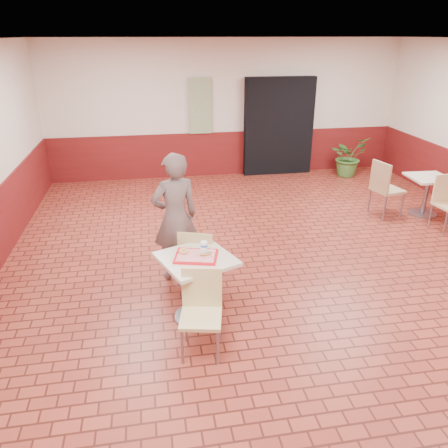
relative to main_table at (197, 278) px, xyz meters
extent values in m
cube|color=maroon|center=(1.34, 0.58, -0.53)|extent=(8.00, 10.00, 0.01)
cube|color=white|center=(1.34, 0.58, 2.47)|extent=(8.00, 10.00, 0.01)
cube|color=beige|center=(1.34, 5.58, 0.97)|extent=(8.00, 0.01, 3.00)
cube|color=#5C1211|center=(1.34, 5.56, -0.03)|extent=(8.00, 0.04, 1.00)
cube|color=black|center=(2.54, 5.46, 0.57)|extent=(1.60, 0.22, 2.20)
cube|color=gray|center=(0.74, 5.52, 1.07)|extent=(0.50, 0.03, 1.20)
cube|color=beige|center=(0.00, 0.00, 0.24)|extent=(0.75, 0.75, 0.04)
cylinder|color=gray|center=(0.00, 0.00, -0.16)|extent=(0.08, 0.08, 0.75)
cylinder|color=gray|center=(0.00, 0.00, -0.52)|extent=(0.54, 0.54, 0.03)
cube|color=#D9C782|center=(-0.03, -0.62, -0.11)|extent=(0.49, 0.49, 0.04)
cube|color=#D9C782|center=(0.01, -0.43, 0.14)|extent=(0.41, 0.11, 0.45)
cylinder|color=gray|center=(-0.24, -0.76, -0.33)|extent=(0.03, 0.03, 0.40)
cylinder|color=gray|center=(0.11, -0.83, -0.33)|extent=(0.03, 0.03, 0.40)
cylinder|color=gray|center=(-0.17, -0.41, -0.33)|extent=(0.03, 0.03, 0.40)
cylinder|color=gray|center=(0.18, -0.48, -0.33)|extent=(0.03, 0.03, 0.40)
cube|color=tan|center=(0.09, 0.55, -0.10)|extent=(0.54, 0.54, 0.04)
cube|color=tan|center=(0.03, 0.37, 0.15)|extent=(0.41, 0.17, 0.46)
cylinder|color=gray|center=(0.32, 0.67, -0.33)|extent=(0.03, 0.03, 0.41)
cylinder|color=gray|center=(-0.02, 0.78, -0.33)|extent=(0.03, 0.03, 0.41)
cylinder|color=gray|center=(0.20, 0.33, -0.33)|extent=(0.03, 0.03, 0.41)
cylinder|color=gray|center=(-0.14, 0.44, -0.33)|extent=(0.03, 0.03, 0.41)
imported|color=brown|center=(-0.16, 1.01, 0.33)|extent=(0.72, 0.57, 1.73)
cube|color=red|center=(0.00, 0.00, 0.27)|extent=(0.46, 0.36, 0.03)
cube|color=#E18585|center=(0.00, 0.00, 0.29)|extent=(0.41, 0.31, 0.00)
torus|color=#DF9E51|center=(-0.13, 0.09, 0.30)|extent=(0.14, 0.14, 0.03)
ellipsoid|color=gold|center=(0.11, -0.01, 0.31)|extent=(0.15, 0.10, 0.04)
cube|color=silver|center=(0.11, -0.01, 0.33)|extent=(0.13, 0.08, 0.01)
ellipsoid|color=#A04C16|center=(0.05, -0.03, 0.30)|extent=(0.03, 0.03, 0.02)
cylinder|color=white|center=(0.10, 0.12, 0.34)|extent=(0.08, 0.08, 0.10)
cylinder|color=blue|center=(0.10, 0.12, 0.34)|extent=(0.08, 0.08, 0.02)
cube|color=beige|center=(4.48, 2.48, 0.17)|extent=(0.68, 0.68, 0.04)
cylinder|color=gray|center=(4.48, 2.48, -0.19)|extent=(0.08, 0.08, 0.68)
cylinder|color=gray|center=(4.48, 2.48, -0.52)|extent=(0.49, 0.49, 0.03)
cube|color=tan|center=(3.75, 2.57, -0.05)|extent=(0.56, 0.56, 0.04)
cube|color=tan|center=(3.55, 2.52, 0.23)|extent=(0.14, 0.46, 0.51)
cylinder|color=gray|center=(3.99, 2.42, -0.30)|extent=(0.03, 0.03, 0.46)
cylinder|color=gray|center=(3.91, 2.81, -0.30)|extent=(0.03, 0.03, 0.46)
cylinder|color=gray|center=(3.60, 2.33, -0.30)|extent=(0.03, 0.03, 0.46)
cylinder|color=gray|center=(3.51, 2.72, -0.30)|extent=(0.03, 0.03, 0.46)
cube|color=#DFBE86|center=(4.43, 1.96, 0.16)|extent=(0.43, 0.06, 0.47)
cylinder|color=gray|center=(4.27, 1.57, -0.32)|extent=(0.03, 0.03, 0.42)
cylinder|color=gray|center=(4.24, 1.94, -0.32)|extent=(0.03, 0.03, 0.42)
imported|color=#3E712D|center=(4.11, 4.98, -0.07)|extent=(1.04, 0.98, 0.92)
camera|label=1|loc=(-0.43, -4.26, 2.53)|focal=35.00mm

